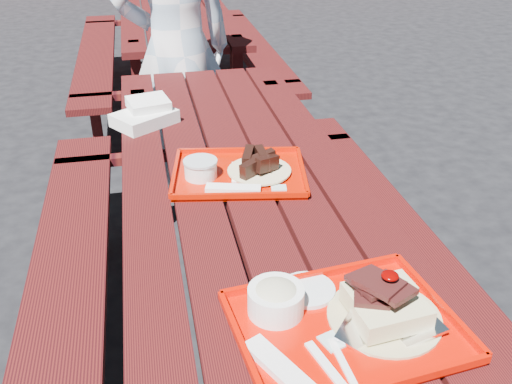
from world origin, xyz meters
TOP-DOWN VIEW (x-y plane):
  - ground at (0.00, 0.00)m, footprint 60.00×60.00m
  - picnic_table_near at (-0.00, 0.00)m, footprint 1.41×2.40m
  - picnic_table_far at (-0.00, 2.80)m, footprint 1.41×2.40m
  - near_tray at (0.08, -0.63)m, footprint 0.49×0.40m
  - far_tray at (-0.01, 0.07)m, footprint 0.46×0.39m
  - white_cloth at (-0.28, 0.58)m, footprint 0.27×0.25m
  - person at (-0.09, 1.34)m, footprint 0.66×0.51m

SIDE VIEW (x-z plane):
  - ground at x=0.00m, z-range 0.00..0.00m
  - picnic_table_near at x=0.00m, z-range 0.19..0.94m
  - picnic_table_far at x=0.00m, z-range 0.19..0.94m
  - far_tray at x=-0.01m, z-range 0.74..0.81m
  - near_tray at x=0.08m, z-range 0.71..0.86m
  - white_cloth at x=-0.28m, z-range 0.74..0.83m
  - person at x=-0.09m, z-range 0.00..1.63m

